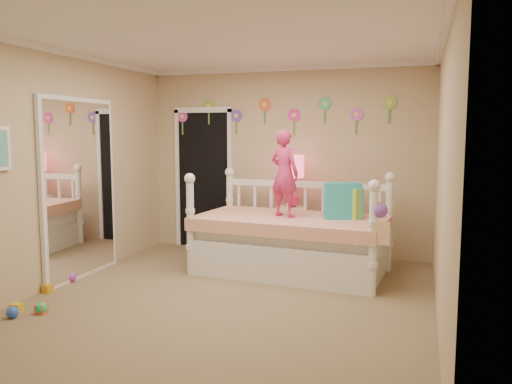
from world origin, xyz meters
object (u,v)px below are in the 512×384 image
(daybed, at_px, (291,222))
(child, at_px, (284,174))
(table_lamp, at_px, (292,173))
(nightstand, at_px, (292,232))

(daybed, relative_size, child, 2.20)
(daybed, distance_m, child, 0.60)
(daybed, xyz_separation_m, table_lamp, (-0.17, 0.72, 0.54))
(nightstand, height_order, table_lamp, table_lamp)
(table_lamp, bearing_deg, daybed, -76.91)
(daybed, bearing_deg, child, -152.18)
(child, bearing_deg, table_lamp, -61.66)
(table_lamp, bearing_deg, child, -83.03)
(child, bearing_deg, nightstand, -61.66)
(child, bearing_deg, daybed, -135.76)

